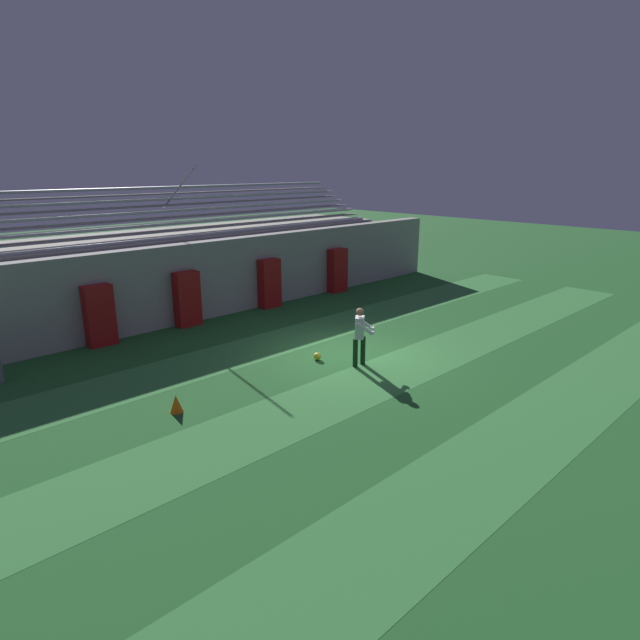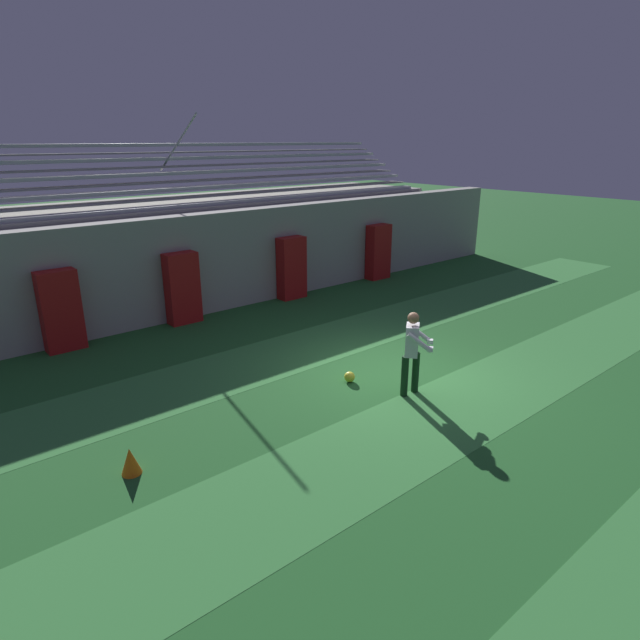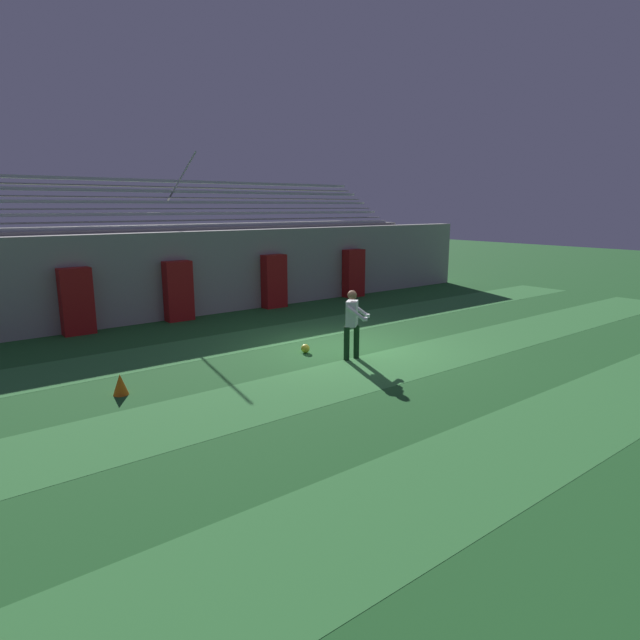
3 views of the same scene
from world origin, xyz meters
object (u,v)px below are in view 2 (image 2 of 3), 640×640
at_px(padding_pillar_far_left, 61,311).
at_px(padding_pillar_gate_right, 292,268).
at_px(soccer_ball, 350,377).
at_px(goalkeeper, 413,348).
at_px(traffic_cone, 130,461).
at_px(padding_pillar_gate_left, 182,288).
at_px(padding_pillar_far_right, 378,252).

bearing_deg(padding_pillar_far_left, padding_pillar_gate_right, 0.00).
bearing_deg(padding_pillar_gate_right, soccer_ball, -116.56).
bearing_deg(soccer_ball, goalkeeper, -64.61).
bearing_deg(soccer_ball, padding_pillar_far_left, 124.65).
xyz_separation_m(padding_pillar_far_left, soccer_ball, (3.90, -5.64, -0.85)).
distance_m(padding_pillar_far_left, traffic_cone, 5.95).
distance_m(padding_pillar_gate_right, padding_pillar_far_left, 6.72).
bearing_deg(padding_pillar_gate_left, traffic_cone, -123.09).
bearing_deg(padding_pillar_far_left, goalkeeper, -56.79).
bearing_deg(goalkeeper, padding_pillar_gate_left, 101.50).
height_order(padding_pillar_far_left, goalkeeper, padding_pillar_far_left).
distance_m(padding_pillar_gate_left, soccer_ball, 5.77).
bearing_deg(padding_pillar_far_right, padding_pillar_gate_left, 180.00).
distance_m(padding_pillar_gate_left, padding_pillar_gate_right, 3.66).
height_order(soccer_ball, traffic_cone, traffic_cone).
xyz_separation_m(padding_pillar_gate_right, traffic_cone, (-7.48, -5.86, -0.75)).
distance_m(soccer_ball, traffic_cone, 4.66).
height_order(padding_pillar_gate_right, padding_pillar_far_right, same).
relative_size(padding_pillar_gate_left, traffic_cone, 4.55).
xyz_separation_m(padding_pillar_far_right, goalkeeper, (-6.12, -6.79, -0.00)).
bearing_deg(soccer_ball, padding_pillar_gate_left, 98.43).
bearing_deg(padding_pillar_far_right, padding_pillar_gate_right, 180.00).
relative_size(padding_pillar_gate_right, goalkeeper, 1.14).
bearing_deg(traffic_cone, padding_pillar_far_left, 82.67).
height_order(padding_pillar_gate_left, padding_pillar_gate_right, same).
relative_size(goalkeeper, traffic_cone, 3.98).
relative_size(padding_pillar_far_right, goalkeeper, 1.14).
bearing_deg(goalkeeper, padding_pillar_far_right, 48.00).
bearing_deg(traffic_cone, soccer_ball, 2.65).
distance_m(padding_pillar_far_right, traffic_cone, 12.77).
relative_size(padding_pillar_gate_right, padding_pillar_far_left, 1.00).
height_order(padding_pillar_far_left, traffic_cone, padding_pillar_far_left).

